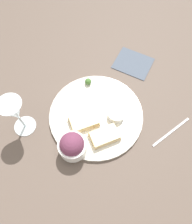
# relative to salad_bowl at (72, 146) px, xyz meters

# --- Properties ---
(ground_plane) EXTENTS (4.00, 4.00, 0.00)m
(ground_plane) POSITION_rel_salad_bowl_xyz_m (-0.08, -0.13, -0.05)
(ground_plane) COLOR brown
(dinner_plate) EXTENTS (0.35, 0.35, 0.01)m
(dinner_plate) POSITION_rel_salad_bowl_xyz_m (-0.08, -0.13, -0.05)
(dinner_plate) COLOR silver
(dinner_plate) RESTS_ON ground_plane
(salad_bowl) EXTENTS (0.10, 0.10, 0.09)m
(salad_bowl) POSITION_rel_salad_bowl_xyz_m (0.00, 0.00, 0.00)
(salad_bowl) COLOR white
(salad_bowl) RESTS_ON dinner_plate
(sauce_ramekin) EXTENTS (0.06, 0.06, 0.03)m
(sauce_ramekin) POSITION_rel_salad_bowl_xyz_m (-0.16, -0.12, -0.03)
(sauce_ramekin) COLOR white
(sauce_ramekin) RESTS_ON dinner_plate
(cheese_toast_near) EXTENTS (0.12, 0.09, 0.03)m
(cheese_toast_near) POSITION_rel_salad_bowl_xyz_m (-0.04, -0.10, -0.03)
(cheese_toast_near) COLOR #D1B27F
(cheese_toast_near) RESTS_ON dinner_plate
(cheese_toast_far) EXTENTS (0.12, 0.09, 0.03)m
(cheese_toast_far) POSITION_rel_salad_bowl_xyz_m (-0.11, -0.04, -0.03)
(cheese_toast_far) COLOR #D1B27F
(cheese_toast_far) RESTS_ON dinner_plate
(wine_glass) EXTENTS (0.08, 0.08, 0.17)m
(wine_glass) POSITION_rel_salad_bowl_xyz_m (0.18, -0.10, 0.06)
(wine_glass) COLOR silver
(wine_glass) RESTS_ON ground_plane
(garnish) EXTENTS (0.03, 0.03, 0.03)m
(garnish) POSITION_rel_salad_bowl_xyz_m (-0.06, -0.27, -0.03)
(garnish) COLOR #477533
(garnish) RESTS_ON dinner_plate
(napkin) EXTENTS (0.19, 0.19, 0.01)m
(napkin) POSITION_rel_salad_bowl_xyz_m (-0.25, -0.37, -0.05)
(napkin) COLOR #4C5666
(napkin) RESTS_ON ground_plane
(fork) EXTENTS (0.15, 0.11, 0.01)m
(fork) POSITION_rel_salad_bowl_xyz_m (-0.35, -0.05, -0.05)
(fork) COLOR silver
(fork) RESTS_ON ground_plane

